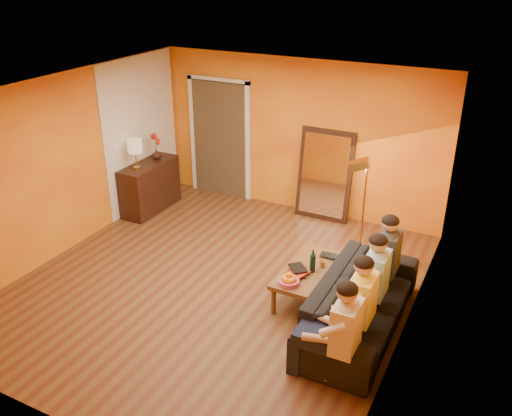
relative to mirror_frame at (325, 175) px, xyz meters
The scene contains 27 objects.
room_shell 2.39m from the mirror_frame, 103.68° to the right, with size 5.00×5.50×2.60m.
white_accent 3.21m from the mirror_frame, 163.83° to the right, with size 0.02×1.90×2.58m, color white.
doorway_recess 2.08m from the mirror_frame, behind, with size 1.06×0.30×2.10m, color #3F2D19.
door_jamb_left 2.64m from the mirror_frame, behind, with size 0.08×0.06×2.20m, color white.
door_jamb_right 1.51m from the mirror_frame, behind, with size 0.08×0.06×2.20m, color white.
door_header 2.46m from the mirror_frame, behind, with size 1.22×0.06×0.08m, color white.
mirror_frame is the anchor object (origin of this frame).
mirror_glass 0.04m from the mirror_frame, 90.00° to the right, with size 0.78×0.02×1.36m, color white.
sideboard 3.01m from the mirror_frame, 158.84° to the right, with size 0.44×1.18×0.85m, color black.
table_lamp 3.13m from the mirror_frame, 153.68° to the right, with size 0.24×0.24×0.51m, color beige, non-canonical shape.
sofa 3.06m from the mirror_frame, 61.40° to the right, with size 0.89×2.28×0.66m, color black.
coffee_table 2.51m from the mirror_frame, 73.72° to the right, with size 0.62×1.22×0.42m, color brown, non-canonical shape.
floor_lamp 1.31m from the mirror_frame, 44.35° to the right, with size 0.30×0.24×1.44m, color gold, non-canonical shape.
dog 3.78m from the mirror_frame, 67.32° to the right, with size 0.36×0.57×0.67m, color #9A6845, non-canonical shape.
person_far_left 3.99m from the mirror_frame, 66.65° to the right, with size 0.70×0.44×1.22m, color silver, non-canonical shape.
person_mid_left 3.49m from the mirror_frame, 63.06° to the right, with size 0.70×0.44×1.22m, color #FBE553, non-canonical shape.
person_mid_right 3.01m from the mirror_frame, 58.31° to the right, with size 0.70×0.44×1.22m, color #8FC2DD, non-canonical shape.
person_far_right 2.56m from the mirror_frame, 51.82° to the right, with size 0.70×0.44×1.22m, color #2F3034, non-canonical shape.
fruit_bowl 2.87m from the mirror_frame, 78.18° to the right, with size 0.26×0.26×0.16m, color #C7466B, non-canonical shape.
wine_bottle 2.51m from the mirror_frame, 72.94° to the right, with size 0.07×0.07×0.31m, color black.
tumbler 2.39m from the mirror_frame, 70.12° to the right, with size 0.09×0.09×0.08m, color #B27F3F.
laptop 2.20m from the mirror_frame, 66.57° to the right, with size 0.36×0.23×0.03m, color black.
book_lower 2.62m from the mirror_frame, 78.78° to the right, with size 0.20×0.26×0.02m, color black.
book_mid 2.61m from the mirror_frame, 78.52° to the right, with size 0.20×0.27×0.02m, color red.
book_upper 2.62m from the mirror_frame, 78.82° to the right, with size 0.19×0.25×0.02m, color black.
vase 2.92m from the mirror_frame, 163.43° to the right, with size 0.16×0.16×0.17m, color black.
flowers 2.95m from the mirror_frame, 163.43° to the right, with size 0.17×0.17×0.48m, color red, non-canonical shape.
Camera 1 is at (3.31, -5.32, 4.06)m, focal length 38.00 mm.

